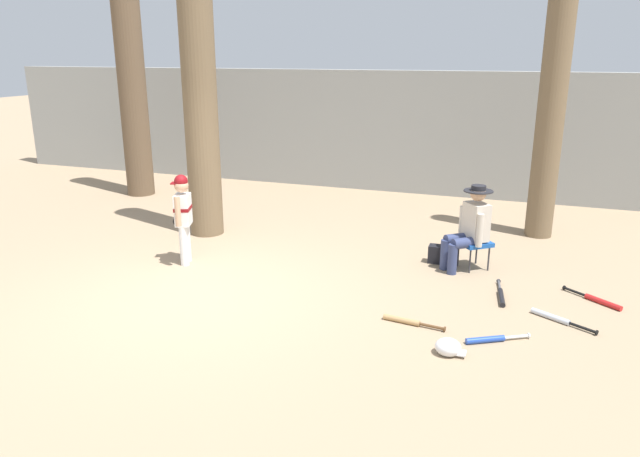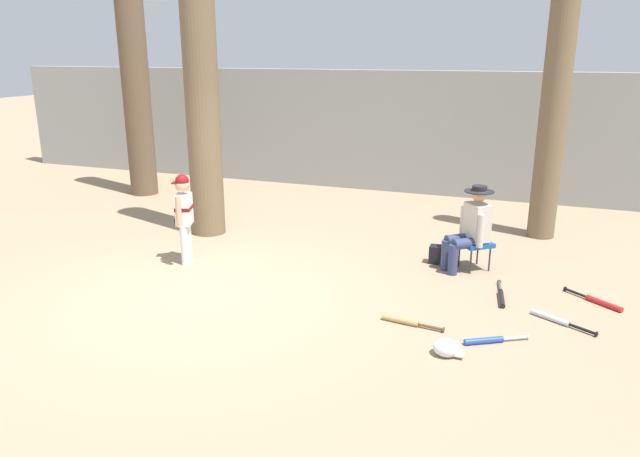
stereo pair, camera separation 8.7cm
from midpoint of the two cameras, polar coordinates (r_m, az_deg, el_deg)
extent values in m
plane|color=#9E8466|center=(7.64, -11.54, -6.42)|extent=(60.00, 60.00, 0.00)
cube|color=gray|center=(13.27, 3.28, 9.42)|extent=(18.00, 0.36, 2.57)
cylinder|color=brown|center=(9.81, -11.85, 14.59)|extent=(0.54, 0.54, 5.31)
cone|color=brown|center=(10.24, -10.97, -0.40)|extent=(0.74, 0.74, 0.33)
cylinder|color=brown|center=(10.17, 21.09, 10.61)|extent=(0.43, 0.43, 4.14)
cone|color=brown|center=(10.56, 19.93, -0.61)|extent=(0.67, 0.67, 0.26)
cylinder|color=white|center=(8.69, -13.21, -1.63)|extent=(0.12, 0.12, 0.58)
cylinder|color=white|center=(8.86, -12.97, -1.27)|extent=(0.12, 0.12, 0.58)
cube|color=white|center=(8.63, -13.31, 1.77)|extent=(0.29, 0.35, 0.44)
cube|color=maroon|center=(8.63, -13.32, 1.91)|extent=(0.31, 0.36, 0.05)
sphere|color=tan|center=(8.55, -13.47, 4.04)|extent=(0.20, 0.20, 0.20)
sphere|color=maroon|center=(8.54, -13.49, 4.43)|extent=(0.19, 0.19, 0.19)
cube|color=maroon|center=(8.57, -14.07, 4.25)|extent=(0.14, 0.17, 0.02)
cylinder|color=tan|center=(8.40, -13.80, 1.61)|extent=(0.10, 0.10, 0.42)
cylinder|color=tan|center=(8.86, -13.25, 1.62)|extent=(0.10, 0.10, 0.40)
ellipsoid|color=black|center=(8.93, -13.53, 0.66)|extent=(0.25, 0.19, 0.18)
cube|color=#194C9E|center=(8.58, 14.32, -1.33)|extent=(0.56, 0.56, 0.06)
cylinder|color=#333338|center=(8.44, 13.93, -2.96)|extent=(0.02, 0.02, 0.38)
cylinder|color=#333338|center=(8.68, 12.87, -2.34)|extent=(0.02, 0.02, 0.38)
cylinder|color=#333338|center=(8.60, 15.61, -2.71)|extent=(0.02, 0.02, 0.38)
cylinder|color=#333338|center=(8.83, 14.53, -2.11)|extent=(0.02, 0.02, 0.38)
cylinder|color=navy|center=(8.34, 12.30, -2.89)|extent=(0.13, 0.13, 0.43)
cylinder|color=navy|center=(8.50, 11.62, -2.47)|extent=(0.13, 0.13, 0.43)
cylinder|color=navy|center=(8.38, 13.57, -1.34)|extent=(0.41, 0.37, 0.15)
cylinder|color=navy|center=(8.54, 12.86, -0.95)|extent=(0.41, 0.37, 0.15)
cube|color=beige|center=(8.49, 14.47, 0.66)|extent=(0.41, 0.43, 0.52)
cylinder|color=beige|center=(8.29, 14.80, -0.18)|extent=(0.13, 0.13, 0.46)
cylinder|color=beige|center=(8.64, 13.21, 0.62)|extent=(0.13, 0.13, 0.46)
sphere|color=tan|center=(8.39, 14.67, 3.29)|extent=(0.22, 0.22, 0.22)
cylinder|color=#232328|center=(8.38, 14.68, 3.51)|extent=(0.40, 0.40, 0.02)
cylinder|color=#232328|center=(8.38, 14.70, 3.73)|extent=(0.20, 0.20, 0.09)
cube|color=black|center=(8.76, 11.22, -2.46)|extent=(0.34, 0.18, 0.26)
cylinder|color=brown|center=(13.07, -17.98, 15.10)|extent=(0.56, 0.56, 5.55)
cone|color=brown|center=(13.40, -16.93, 3.20)|extent=(0.94, 0.94, 0.34)
cylinder|color=#B7BCC6|center=(7.36, 20.93, -7.89)|extent=(0.43, 0.29, 0.07)
cylinder|color=black|center=(7.21, 23.61, -8.73)|extent=(0.28, 0.18, 0.03)
cylinder|color=black|center=(7.15, 24.72, -9.07)|extent=(0.04, 0.06, 0.06)
cylinder|color=#2347AD|center=(6.59, 15.21, -10.27)|extent=(0.40, 0.27, 0.07)
cylinder|color=silver|center=(6.74, 17.97, -9.86)|extent=(0.26, 0.17, 0.03)
cylinder|color=silver|center=(6.81, 19.04, -9.70)|extent=(0.04, 0.06, 0.06)
cylinder|color=tan|center=(6.85, 7.47, -8.70)|extent=(0.43, 0.12, 0.07)
cylinder|color=brown|center=(6.75, 10.34, -9.24)|extent=(0.29, 0.07, 0.03)
cylinder|color=brown|center=(6.72, 11.52, -9.45)|extent=(0.02, 0.06, 0.06)
cylinder|color=black|center=(7.70, 16.71, -6.37)|extent=(0.13, 0.49, 0.07)
cylinder|color=#4C4C51|center=(8.07, 16.54, -5.28)|extent=(0.07, 0.32, 0.03)
cylinder|color=#4C4C51|center=(8.22, 16.48, -4.87)|extent=(0.06, 0.02, 0.06)
cylinder|color=red|center=(8.00, 25.26, -6.41)|extent=(0.41, 0.34, 0.07)
cylinder|color=black|center=(8.19, 22.99, -5.60)|extent=(0.27, 0.22, 0.03)
cylinder|color=black|center=(8.27, 22.12, -5.29)|extent=(0.05, 0.05, 0.06)
ellipsoid|color=silver|center=(6.25, 11.80, -11.08)|extent=(0.27, 0.24, 0.18)
cube|color=silver|center=(6.26, 12.95, -11.56)|extent=(0.11, 0.13, 0.02)
camera|label=1|loc=(0.04, -90.33, -0.10)|focal=33.32mm
camera|label=2|loc=(0.04, 89.67, 0.10)|focal=33.32mm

